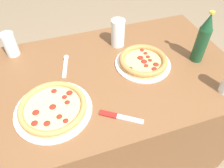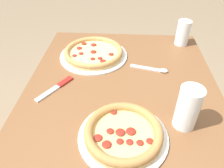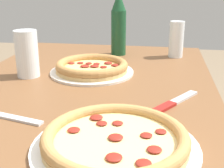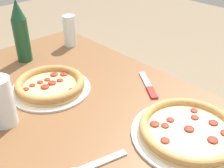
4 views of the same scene
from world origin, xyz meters
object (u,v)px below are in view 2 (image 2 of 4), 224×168
(pizza_pepperoni, at_px, (94,53))
(knife, at_px, (57,87))
(glass_iced_tea, at_px, (188,109))
(glass_red_wine, at_px, (183,34))
(spoon, at_px, (154,69))
(pizza_veggie, at_px, (123,133))

(pizza_pepperoni, height_order, knife, pizza_pepperoni)
(glass_iced_tea, height_order, knife, glass_iced_tea)
(glass_red_wine, height_order, spoon, glass_red_wine)
(pizza_pepperoni, distance_m, glass_red_wine, 0.49)
(glass_iced_tea, height_order, spoon, glass_iced_tea)
(pizza_veggie, xyz_separation_m, glass_iced_tea, (0.07, -0.21, 0.05))
(pizza_veggie, relative_size, knife, 1.72)
(knife, bearing_deg, pizza_pepperoni, -25.48)
(pizza_veggie, bearing_deg, glass_red_wine, -25.12)
(pizza_veggie, relative_size, spoon, 1.67)
(pizza_veggie, height_order, glass_red_wine, glass_red_wine)
(pizza_pepperoni, bearing_deg, glass_iced_tea, -139.25)
(glass_red_wine, distance_m, knife, 0.72)
(glass_red_wine, bearing_deg, glass_iced_tea, 170.47)
(pizza_pepperoni, relative_size, glass_iced_tea, 2.13)
(glass_iced_tea, xyz_separation_m, knife, (0.17, 0.49, -0.07))
(glass_red_wine, bearing_deg, spoon, 147.04)
(pizza_pepperoni, xyz_separation_m, spoon, (-0.10, -0.29, -0.01))
(pizza_pepperoni, xyz_separation_m, glass_iced_tea, (-0.43, -0.37, 0.06))
(glass_red_wine, bearing_deg, pizza_veggie, 154.88)
(glass_iced_tea, relative_size, spoon, 0.90)
(knife, height_order, spoon, spoon)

